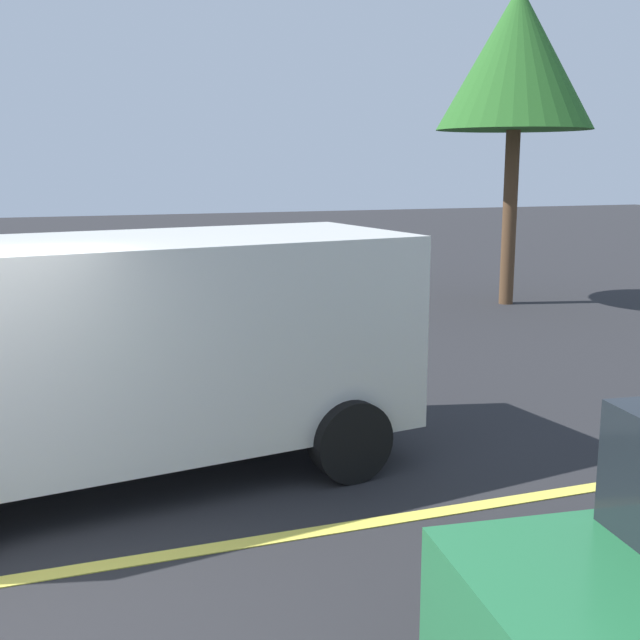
% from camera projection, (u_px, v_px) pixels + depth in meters
% --- Properties ---
extents(lane_marking_centre, '(28.00, 0.16, 0.01)m').
position_uv_depth(lane_marking_centre, '(358.00, 525.00, 6.38)').
color(lane_marking_centre, '#E0D14C').
extents(white_van, '(5.43, 2.84, 2.20)m').
position_uv_depth(white_van, '(127.00, 343.00, 7.15)').
color(white_van, silver).
rests_on(white_van, ground_plane).
extents(tree_left_verge, '(3.07, 3.07, 6.22)m').
position_uv_depth(tree_left_verge, '(517.00, 60.00, 15.53)').
color(tree_left_verge, '#513823').
rests_on(tree_left_verge, ground_plane).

